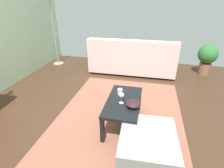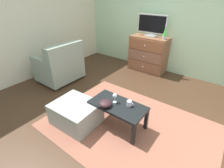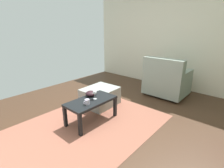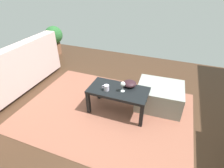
{
  "view_description": "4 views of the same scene",
  "coord_description": "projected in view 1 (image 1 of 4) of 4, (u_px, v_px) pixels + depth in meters",
  "views": [
    {
      "loc": [
        -2.01,
        -0.57,
        1.66
      ],
      "look_at": [
        0.25,
        -0.06,
        0.52
      ],
      "focal_mm": 27.81,
      "sensor_mm": 36.0,
      "label": 1
    },
    {
      "loc": [
        1.19,
        -1.97,
        1.92
      ],
      "look_at": [
        -0.18,
        -0.16,
        0.64
      ],
      "focal_mm": 26.43,
      "sensor_mm": 36.0,
      "label": 2
    },
    {
      "loc": [
        1.8,
        1.76,
        1.61
      ],
      "look_at": [
        -0.23,
        -0.02,
        0.69
      ],
      "focal_mm": 27.29,
      "sensor_mm": 36.0,
      "label": 3
    },
    {
      "loc": [
        -0.65,
        1.76,
        1.87
      ],
      "look_at": [
        0.04,
        -0.06,
        0.62
      ],
      "focal_mm": 28.33,
      "sensor_mm": 36.0,
      "label": 4
    }
  ],
  "objects": [
    {
      "name": "standing_lamp",
      "position": [
        50.0,
        0.0,
        4.22
      ],
      "size": [
        0.32,
        0.32,
        1.9
      ],
      "color": "#A59E8C",
      "rests_on": "ground_plane"
    },
    {
      "name": "mug",
      "position": [
        120.0,
        92.0,
        2.52
      ],
      "size": [
        0.11,
        0.08,
        0.08
      ],
      "color": "silver",
      "rests_on": "coffee_table"
    },
    {
      "name": "area_rug",
      "position": [
        120.0,
        116.0,
        2.74
      ],
      "size": [
        2.6,
        1.9,
        0.01
      ],
      "primitive_type": "cube",
      "color": "#905644",
      "rests_on": "ground_plane"
    },
    {
      "name": "couch_large",
      "position": [
        132.0,
        60.0,
        4.23
      ],
      "size": [
        0.85,
        2.02,
        0.85
      ],
      "color": "#332319",
      "rests_on": "ground_plane"
    },
    {
      "name": "bowl_decorative",
      "position": [
        133.0,
        104.0,
        2.23
      ],
      "size": [
        0.2,
        0.2,
        0.09
      ],
      "primitive_type": "ellipsoid",
      "color": "#2F191F",
      "rests_on": "coffee_table"
    },
    {
      "name": "ottoman",
      "position": [
        147.0,
        148.0,
        1.91
      ],
      "size": [
        0.73,
        0.63,
        0.37
      ],
      "primitive_type": "cube",
      "rotation": [
        0.0,
        0.0,
        0.05
      ],
      "color": "gray",
      "rests_on": "ground_plane"
    },
    {
      "name": "potted_plant",
      "position": [
        207.0,
        57.0,
        4.08
      ],
      "size": [
        0.44,
        0.44,
        0.72
      ],
      "color": "brown",
      "rests_on": "ground_plane"
    },
    {
      "name": "ground_plane",
      "position": [
        104.0,
        123.0,
        2.61
      ],
      "size": [
        5.96,
        5.09,
        0.05
      ],
      "primitive_type": "cube",
      "color": "#422B1C"
    },
    {
      "name": "coffee_table",
      "position": [
        124.0,
        104.0,
        2.41
      ],
      "size": [
        0.88,
        0.45,
        0.41
      ],
      "color": "black",
      "rests_on": "ground_plane"
    },
    {
      "name": "wine_glass",
      "position": [
        121.0,
        95.0,
        2.28
      ],
      "size": [
        0.07,
        0.07,
        0.16
      ],
      "color": "silver",
      "rests_on": "coffee_table"
    }
  ]
}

